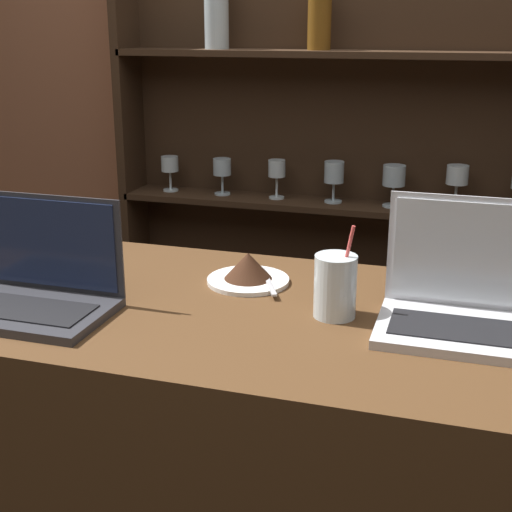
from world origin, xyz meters
name	(u,v)px	position (x,y,z in m)	size (l,w,h in m)	color
back_wall	(330,107)	(0.00, 1.41, 1.35)	(7.00, 0.06, 2.70)	brown
back_shelf	(333,218)	(0.04, 1.34, 0.99)	(1.46, 0.18, 1.91)	#332114
laptop_near	(30,285)	(-0.36, 0.21, 1.11)	(0.35, 0.21, 0.22)	#333338
laptop_far	(470,302)	(0.49, 0.36, 1.12)	(0.33, 0.22, 0.24)	silver
cake_plate	(248,271)	(0.01, 0.48, 1.09)	(0.18, 0.18, 0.07)	white
water_glass	(335,286)	(0.23, 0.35, 1.13)	(0.08, 0.08, 0.19)	silver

